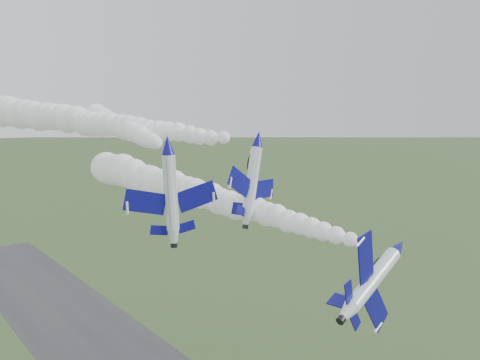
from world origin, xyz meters
The scene contains 6 objects.
jet_lead centered at (10.41, -2.73, 32.36)m, with size 5.32×14.05×10.73m.
smoke_trail_jet_lead centered at (5.21, 30.95, 34.64)m, with size 5.90×61.49×5.90m, color silver, non-canonical shape.
jet_pair_left centered at (-7.06, 17.74, 43.30)m, with size 11.69×13.67×3.43m.
smoke_trail_jet_pair_left centered at (-0.45, 47.37, 44.79)m, with size 4.55×52.96×4.55m, color silver, non-canonical shape.
jet_pair_right centered at (7.08, 18.23, 43.55)m, with size 10.94×13.07×4.10m.
smoke_trail_jet_pair_right centered at (-4.54, 49.64, 45.49)m, with size 5.85×60.90×5.85m, color silver, non-canonical shape.
Camera 1 is at (-37.60, -38.77, 47.18)m, focal length 40.00 mm.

